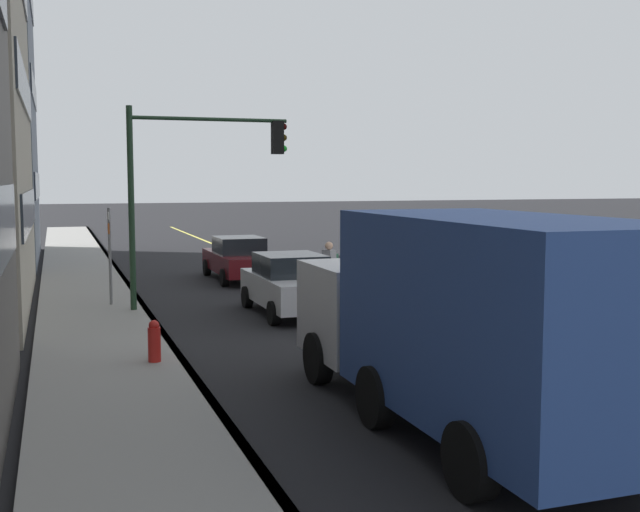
% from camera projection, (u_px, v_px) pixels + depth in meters
% --- Properties ---
extents(ground, '(200.00, 200.00, 0.00)m').
position_uv_depth(ground, '(386.00, 314.00, 20.60)').
color(ground, black).
extents(sidewalk_slab, '(80.00, 2.80, 0.15)m').
position_uv_depth(sidewalk_slab, '(99.00, 329.00, 18.22)').
color(sidewalk_slab, gray).
rests_on(sidewalk_slab, ground).
extents(curb_edge, '(80.00, 0.16, 0.15)m').
position_uv_depth(curb_edge, '(156.00, 325.00, 18.65)').
color(curb_edge, slate).
rests_on(curb_edge, ground).
extents(lane_stripe_center, '(80.00, 0.16, 0.01)m').
position_uv_depth(lane_stripe_center, '(386.00, 314.00, 20.60)').
color(lane_stripe_center, '#D8CC4C').
rests_on(lane_stripe_center, ground).
extents(car_white, '(4.19, 1.92, 1.60)m').
position_uv_depth(car_white, '(291.00, 284.00, 20.59)').
color(car_white, silver).
rests_on(car_white, ground).
extents(car_red, '(4.03, 2.03, 1.49)m').
position_uv_depth(car_red, '(548.00, 303.00, 17.62)').
color(car_red, red).
rests_on(car_red, ground).
extents(car_maroon, '(4.75, 1.89, 1.54)m').
position_uv_depth(car_maroon, '(238.00, 259.00, 27.60)').
color(car_maroon, '#591116').
rests_on(car_maroon, ground).
extents(truck_blue, '(7.71, 2.62, 3.09)m').
position_uv_depth(truck_blue, '(468.00, 318.00, 10.92)').
color(truck_blue, silver).
rests_on(truck_blue, ground).
extents(pedestrian_with_backpack, '(0.46, 0.45, 1.76)m').
position_uv_depth(pedestrian_with_backpack, '(330.00, 266.00, 22.66)').
color(pedestrian_with_backpack, '#262D4C').
rests_on(pedestrian_with_backpack, ground).
extents(traffic_light_mast, '(0.28, 4.30, 5.46)m').
position_uv_depth(traffic_light_mast, '(195.00, 172.00, 20.63)').
color(traffic_light_mast, '#1E3823').
rests_on(traffic_light_mast, ground).
extents(street_sign_post, '(0.60, 0.08, 2.79)m').
position_uv_depth(street_sign_post, '(110.00, 250.00, 21.17)').
color(street_sign_post, slate).
rests_on(street_sign_post, ground).
extents(fire_hydrant, '(0.24, 0.24, 0.94)m').
position_uv_depth(fire_hydrant, '(154.00, 345.00, 14.60)').
color(fire_hydrant, red).
rests_on(fire_hydrant, ground).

